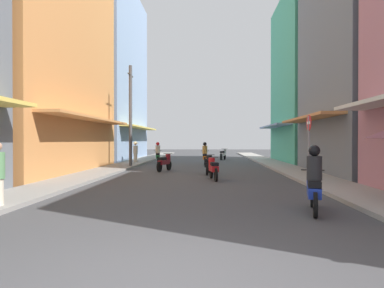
{
  "coord_description": "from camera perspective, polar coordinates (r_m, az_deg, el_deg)",
  "views": [
    {
      "loc": [
        0.57,
        -3.9,
        1.68
      ],
      "look_at": [
        -0.39,
        14.32,
        1.5
      ],
      "focal_mm": 32.19,
      "sensor_mm": 36.0,
      "label": 1
    }
  ],
  "objects": [
    {
      "name": "motorbike_silver",
      "position": [
        30.01,
        5.18,
        -1.69
      ],
      "size": [
        0.7,
        1.76,
        0.96
      ],
      "color": "black",
      "rests_on": "ground"
    },
    {
      "name": "pedestrian_far",
      "position": [
        25.46,
        -9.36,
        -1.15
      ],
      "size": [
        0.44,
        0.44,
        1.64
      ],
      "color": "beige",
      "rests_on": "ground"
    },
    {
      "name": "ground_plane",
      "position": [
        20.66,
        1.41,
        -4.1
      ],
      "size": [
        91.04,
        91.04,
        0.0
      ],
      "primitive_type": "plane",
      "color": "#424244"
    },
    {
      "name": "sidewalk_right",
      "position": [
        21.13,
        15.29,
        -3.85
      ],
      "size": [
        1.87,
        49.38,
        0.12
      ],
      "primitive_type": "cube",
      "color": "#9E9991",
      "rests_on": "ground"
    },
    {
      "name": "utility_pole",
      "position": [
        21.8,
        -10.15,
        4.69
      ],
      "size": [
        0.2,
        1.2,
        6.35
      ],
      "color": "#4C4C4F",
      "rests_on": "ground"
    },
    {
      "name": "building_left_mid",
      "position": [
        20.4,
        -25.69,
        12.67
      ],
      "size": [
        7.05,
        11.45,
        11.97
      ],
      "color": "#D88C4C",
      "rests_on": "ground"
    },
    {
      "name": "motorbike_green",
      "position": [
        25.45,
        -5.7,
        -1.64
      ],
      "size": [
        0.59,
        1.8,
        1.58
      ],
      "color": "black",
      "rests_on": "ground"
    },
    {
      "name": "motorbike_red",
      "position": [
        14.77,
        3.55,
        -4.01
      ],
      "size": [
        0.57,
        1.8,
        0.96
      ],
      "color": "black",
      "rests_on": "ground"
    },
    {
      "name": "building_right_far",
      "position": [
        28.4,
        20.52,
        9.89
      ],
      "size": [
        7.05,
        8.73,
        12.62
      ],
      "color": "#4CB28C",
      "rests_on": "ground"
    },
    {
      "name": "building_right_mid",
      "position": [
        20.02,
        28.74,
        14.41
      ],
      "size": [
        7.05,
        8.17,
        13.0
      ],
      "color": "slate",
      "rests_on": "ground"
    },
    {
      "name": "building_left_far",
      "position": [
        31.79,
        -14.83,
        10.94
      ],
      "size": [
        7.05,
        11.61,
        14.84
      ],
      "color": "#8CA5CC",
      "rests_on": "ground"
    },
    {
      "name": "motorbike_maroon",
      "position": [
        19.02,
        -4.54,
        -2.99
      ],
      "size": [
        0.72,
        1.75,
        0.96
      ],
      "color": "black",
      "rests_on": "ground"
    },
    {
      "name": "sidewalk_left",
      "position": [
        21.4,
        -12.28,
        -3.79
      ],
      "size": [
        1.87,
        49.38,
        0.12
      ],
      "primitive_type": "cube",
      "color": "gray",
      "rests_on": "ground"
    },
    {
      "name": "street_sign_no_entry",
      "position": [
        13.62,
        18.79,
        0.69
      ],
      "size": [
        0.07,
        0.6,
        2.65
      ],
      "color": "gray",
      "rests_on": "ground"
    },
    {
      "name": "motorbike_orange",
      "position": [
        24.12,
        2.14,
        -1.76
      ],
      "size": [
        0.55,
        1.81,
        1.58
      ],
      "color": "black",
      "rests_on": "ground"
    },
    {
      "name": "motorbike_blue",
      "position": [
        8.57,
        19.54,
        -6.01
      ],
      "size": [
        0.65,
        1.78,
        1.58
      ],
      "color": "black",
      "rests_on": "ground"
    },
    {
      "name": "motorbike_black",
      "position": [
        17.32,
        2.75,
        -3.33
      ],
      "size": [
        0.55,
        1.81,
        0.96
      ],
      "color": "black",
      "rests_on": "ground"
    }
  ]
}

